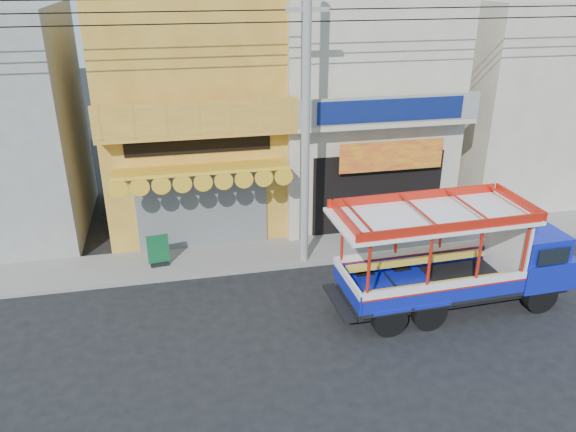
{
  "coord_description": "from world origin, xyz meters",
  "views": [
    {
      "loc": [
        -4.8,
        -12.0,
        8.58
      ],
      "look_at": [
        -1.69,
        2.5,
        2.04
      ],
      "focal_mm": 35.0,
      "sensor_mm": 36.0,
      "label": 1
    }
  ],
  "objects_px": {
    "songthaew_truck": "(470,256)",
    "green_sign": "(159,253)",
    "utility_pole": "(311,106)",
    "potted_plant_a": "(395,222)",
    "potted_plant_b": "(387,226)",
    "potted_plant_c": "(449,223)"
  },
  "relations": [
    {
      "from": "potted_plant_a",
      "to": "potted_plant_c",
      "type": "distance_m",
      "value": 1.86
    },
    {
      "from": "songthaew_truck",
      "to": "potted_plant_b",
      "type": "distance_m",
      "value": 4.08
    },
    {
      "from": "potted_plant_a",
      "to": "potted_plant_b",
      "type": "distance_m",
      "value": 0.69
    },
    {
      "from": "utility_pole",
      "to": "potted_plant_a",
      "type": "height_order",
      "value": "utility_pole"
    },
    {
      "from": "utility_pole",
      "to": "potted_plant_c",
      "type": "bearing_deg",
      "value": 7.77
    },
    {
      "from": "songthaew_truck",
      "to": "potted_plant_b",
      "type": "height_order",
      "value": "songthaew_truck"
    },
    {
      "from": "green_sign",
      "to": "potted_plant_b",
      "type": "distance_m",
      "value": 7.52
    },
    {
      "from": "potted_plant_a",
      "to": "potted_plant_b",
      "type": "relative_size",
      "value": 0.77
    },
    {
      "from": "utility_pole",
      "to": "potted_plant_b",
      "type": "bearing_deg",
      "value": 13.66
    },
    {
      "from": "utility_pole",
      "to": "potted_plant_b",
      "type": "distance_m",
      "value": 5.26
    },
    {
      "from": "green_sign",
      "to": "potted_plant_c",
      "type": "relative_size",
      "value": 1.16
    },
    {
      "from": "utility_pole",
      "to": "potted_plant_a",
      "type": "xyz_separation_m",
      "value": [
        3.36,
        1.17,
        -4.48
      ]
    },
    {
      "from": "green_sign",
      "to": "potted_plant_a",
      "type": "distance_m",
      "value": 8.02
    },
    {
      "from": "potted_plant_b",
      "to": "potted_plant_c",
      "type": "distance_m",
      "value": 2.28
    },
    {
      "from": "songthaew_truck",
      "to": "potted_plant_a",
      "type": "height_order",
      "value": "songthaew_truck"
    },
    {
      "from": "potted_plant_b",
      "to": "utility_pole",
      "type": "bearing_deg",
      "value": 42.91
    },
    {
      "from": "green_sign",
      "to": "potted_plant_a",
      "type": "relative_size",
      "value": 1.16
    },
    {
      "from": "potted_plant_a",
      "to": "songthaew_truck",
      "type": "bearing_deg",
      "value": -148.37
    },
    {
      "from": "utility_pole",
      "to": "potted_plant_a",
      "type": "bearing_deg",
      "value": 19.21
    },
    {
      "from": "songthaew_truck",
      "to": "green_sign",
      "type": "xyz_separation_m",
      "value": [
        -8.32,
        3.82,
        -0.94
      ]
    },
    {
      "from": "potted_plant_b",
      "to": "potted_plant_c",
      "type": "height_order",
      "value": "potted_plant_b"
    },
    {
      "from": "utility_pole",
      "to": "green_sign",
      "type": "height_order",
      "value": "utility_pole"
    }
  ]
}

